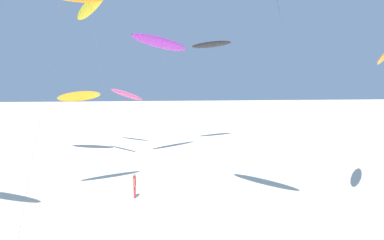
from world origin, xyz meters
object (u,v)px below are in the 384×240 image
object	(u,v)px
flying_kite_4	(91,6)
flying_kite_9	(212,44)
flying_kite_2	(126,94)
flying_kite_7	(78,96)
person_mid_field	(135,185)
flying_kite_3	(161,43)

from	to	relation	value
flying_kite_4	flying_kite_9	world-z (taller)	flying_kite_4
flying_kite_4	flying_kite_9	distance (m)	17.55
flying_kite_9	flying_kite_2	bearing A→B (deg)	177.46
flying_kite_4	flying_kite_9	bearing A→B (deg)	38.82
flying_kite_7	person_mid_field	xyz separation A→B (m)	(6.49, -17.27, -5.34)
flying_kite_3	flying_kite_7	xyz separation A→B (m)	(-9.06, 3.28, -5.64)
flying_kite_2	flying_kite_4	size ratio (longest dim) A/B	0.46
flying_kite_3	flying_kite_9	xyz separation A→B (m)	(6.98, 7.86, 0.73)
flying_kite_2	flying_kite_3	size ratio (longest dim) A/B	0.57
flying_kite_2	flying_kite_9	size ratio (longest dim) A/B	0.55
flying_kite_9	person_mid_field	xyz separation A→B (m)	(-9.55, -21.85, -11.71)
flying_kite_3	person_mid_field	xyz separation A→B (m)	(-2.57, -13.99, -10.98)
person_mid_field	flying_kite_3	bearing A→B (deg)	79.60
flying_kite_4	flying_kite_7	distance (m)	10.93
flying_kite_2	person_mid_field	size ratio (longest dim) A/B	4.34
flying_kite_2	flying_kite_4	distance (m)	14.49
flying_kite_3	flying_kite_7	bearing A→B (deg)	160.09
flying_kite_7	flying_kite_9	xyz separation A→B (m)	(16.04, 4.58, 6.37)
flying_kite_9	person_mid_field	size ratio (longest dim) A/B	7.95
flying_kite_7	flying_kite_9	bearing A→B (deg)	15.94
flying_kite_7	person_mid_field	bearing A→B (deg)	-69.40
flying_kite_3	flying_kite_7	world-z (taller)	flying_kite_3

